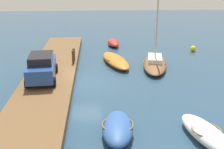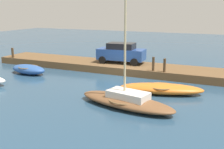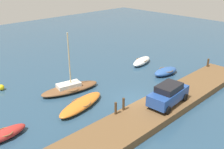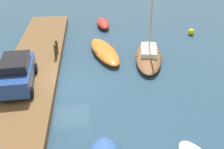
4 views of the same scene
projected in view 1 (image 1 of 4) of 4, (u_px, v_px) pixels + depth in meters
The scene contains 11 objects.
ground_plane at pixel (84, 83), 20.24m from camera, with size 84.00×84.00×0.00m, color navy.
dock_platform at pixel (50, 79), 19.99m from camera, with size 25.37×3.52×0.61m, color brown.
rowboat_white at pixel (206, 133), 13.15m from camera, with size 3.98×2.18×0.72m.
rowboat_blue at pixel (118, 128), 13.55m from camera, with size 3.44×1.79×0.77m.
sailboat_brown at pixel (155, 63), 23.45m from camera, with size 6.11×2.97×5.86m.
dinghy_red at pixel (113, 43), 30.44m from camera, with size 3.18×1.39×0.70m.
motorboat_orange at pixel (115, 60), 24.32m from camera, with size 5.51×2.84×0.64m.
mooring_post_west at pixel (74, 55), 23.16m from camera, with size 0.19×0.19×1.02m, color #47331E.
mooring_post_mid_west at pixel (73, 57), 22.33m from camera, with size 0.19×0.19×1.08m, color #47331E.
parked_car at pixel (42, 67), 18.86m from camera, with size 4.20×2.19×1.77m.
marker_buoy at pixel (193, 49), 28.25m from camera, with size 0.59×0.59×0.59m, color yellow.
Camera 1 is at (18.91, 0.84, 7.47)m, focal length 44.68 mm.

